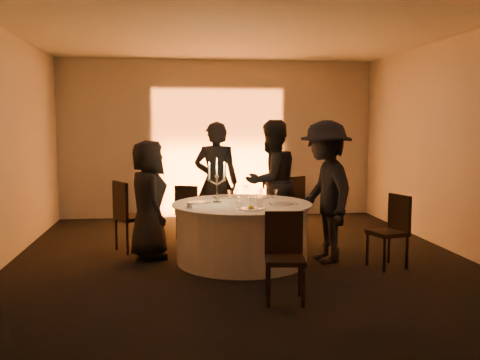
{
  "coord_description": "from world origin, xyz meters",
  "views": [
    {
      "loc": [
        -0.89,
        -6.75,
        1.79
      ],
      "look_at": [
        0.0,
        0.2,
        1.05
      ],
      "focal_mm": 40.0,
      "sensor_mm": 36.0,
      "label": 1
    }
  ],
  "objects": [
    {
      "name": "plate_front",
      "position": [
        0.04,
        -0.52,
        0.79
      ],
      "size": [
        0.36,
        0.29,
        0.08
      ],
      "color": "white",
      "rests_on": "banquet_table"
    },
    {
      "name": "tumbler_b",
      "position": [
        -0.08,
        -0.33,
        0.82
      ],
      "size": [
        0.07,
        0.07,
        0.09
      ],
      "primitive_type": "cylinder",
      "color": "silver",
      "rests_on": "banquet_table"
    },
    {
      "name": "tumbler_c",
      "position": [
        0.13,
        0.01,
        0.82
      ],
      "size": [
        0.07,
        0.07,
        0.09
      ],
      "primitive_type": "cylinder",
      "color": "silver",
      "rests_on": "banquet_table"
    },
    {
      "name": "wine_glass_g",
      "position": [
        0.41,
        -0.16,
        0.91
      ],
      "size": [
        0.07,
        0.07,
        0.19
      ],
      "color": "silver",
      "rests_on": "banquet_table"
    },
    {
      "name": "chair_right",
      "position": [
        1.83,
        -0.48,
        0.51
      ],
      "size": [
        0.49,
        0.49,
        0.91
      ],
      "rotation": [
        0.0,
        0.0,
        -1.3
      ],
      "color": "black",
      "rests_on": "floor"
    },
    {
      "name": "plate_left",
      "position": [
        -0.52,
        0.11,
        0.78
      ],
      "size": [
        0.36,
        0.27,
        0.01
      ],
      "color": "white",
      "rests_on": "banquet_table"
    },
    {
      "name": "wine_glass_c",
      "position": [
        0.09,
        0.41,
        0.91
      ],
      "size": [
        0.07,
        0.07,
        0.19
      ],
      "color": "silver",
      "rests_on": "banquet_table"
    },
    {
      "name": "chair_back_left",
      "position": [
        -0.64,
        1.5,
        0.47
      ],
      "size": [
        0.48,
        0.48,
        0.85
      ],
      "rotation": [
        0.0,
        0.0,
        2.77
      ],
      "color": "black",
      "rests_on": "floor"
    },
    {
      "name": "candelabra",
      "position": [
        -0.32,
        0.04,
        0.97
      ],
      "size": [
        0.25,
        0.12,
        0.59
      ],
      "color": "silver",
      "rests_on": "banquet_table"
    },
    {
      "name": "wine_glass_e",
      "position": [
        0.21,
        -0.2,
        0.91
      ],
      "size": [
        0.07,
        0.07,
        0.19
      ],
      "color": "silver",
      "rests_on": "banquet_table"
    },
    {
      "name": "plate_right",
      "position": [
        0.51,
        -0.15,
        0.78
      ],
      "size": [
        0.36,
        0.26,
        0.01
      ],
      "color": "white",
      "rests_on": "banquet_table"
    },
    {
      "name": "banquet_table",
      "position": [
        0.0,
        0.0,
        0.38
      ],
      "size": [
        1.8,
        1.8,
        0.77
      ],
      "color": "black",
      "rests_on": "floor"
    },
    {
      "name": "coffee_cup",
      "position": [
        -0.68,
        -0.3,
        0.8
      ],
      "size": [
        0.11,
        0.11,
        0.07
      ],
      "color": "white",
      "rests_on": "banquet_table"
    },
    {
      "name": "wine_glass_b",
      "position": [
        -0.18,
        -0.15,
        0.91
      ],
      "size": [
        0.07,
        0.07,
        0.19
      ],
      "color": "silver",
      "rests_on": "banquet_table"
    },
    {
      "name": "wall_back",
      "position": [
        0.0,
        3.5,
        1.5
      ],
      "size": [
        7.0,
        0.0,
        7.0
      ],
      "primitive_type": "plane",
      "rotation": [
        1.57,
        0.0,
        0.0
      ],
      "color": "#BBB4AD",
      "rests_on": "floor"
    },
    {
      "name": "chair_front",
      "position": [
        0.23,
        -1.54,
        0.5
      ],
      "size": [
        0.44,
        0.44,
        0.89
      ],
      "rotation": [
        0.0,
        0.0,
        -0.14
      ],
      "color": "black",
      "rests_on": "floor"
    },
    {
      "name": "uplighter_fixture",
      "position": [
        0.0,
        3.2,
        0.05
      ],
      "size": [
        0.25,
        0.12,
        0.1
      ],
      "primitive_type": "cube",
      "color": "black",
      "rests_on": "floor"
    },
    {
      "name": "plate_back_right",
      "position": [
        0.32,
        0.49,
        0.78
      ],
      "size": [
        0.35,
        0.28,
        0.01
      ],
      "color": "white",
      "rests_on": "banquet_table"
    },
    {
      "name": "floor",
      "position": [
        0.0,
        0.0,
        0.0
      ],
      "size": [
        7.0,
        7.0,
        0.0
      ],
      "primitive_type": "plane",
      "color": "black",
      "rests_on": "ground"
    },
    {
      "name": "plate_back_left",
      "position": [
        -0.15,
        0.55,
        0.78
      ],
      "size": [
        0.36,
        0.28,
        0.01
      ],
      "color": "white",
      "rests_on": "banquet_table"
    },
    {
      "name": "tumbler_a",
      "position": [
        0.18,
        -0.32,
        0.82
      ],
      "size": [
        0.07,
        0.07,
        0.09
      ],
      "primitive_type": "cylinder",
      "color": "silver",
      "rests_on": "banquet_table"
    },
    {
      "name": "guest_back_left",
      "position": [
        -0.23,
        1.24,
        0.91
      ],
      "size": [
        0.73,
        0.55,
        1.82
      ],
      "primitive_type": "imported",
      "rotation": [
        0.0,
        0.0,
        2.96
      ],
      "color": "black",
      "rests_on": "floor"
    },
    {
      "name": "wall_right",
      "position": [
        3.0,
        0.0,
        1.5
      ],
      "size": [
        0.0,
        7.0,
        7.0
      ],
      "primitive_type": "plane",
      "rotation": [
        1.57,
        0.0,
        -1.57
      ],
      "color": "#BBB4AD",
      "rests_on": "floor"
    },
    {
      "name": "chair_left",
      "position": [
        -1.51,
        0.76,
        0.56
      ],
      "size": [
        0.59,
        0.59,
        0.99
      ],
      "rotation": [
        0.0,
        0.0,
        2.08
      ],
      "color": "black",
      "rests_on": "floor"
    },
    {
      "name": "guest_left",
      "position": [
        -1.2,
        0.35,
        0.79
      ],
      "size": [
        0.7,
        0.88,
        1.58
      ],
      "primitive_type": "imported",
      "rotation": [
        0.0,
        0.0,
        1.86
      ],
      "color": "black",
      "rests_on": "floor"
    },
    {
      "name": "wine_glass_a",
      "position": [
        0.26,
        0.03,
        0.91
      ],
      "size": [
        0.07,
        0.07,
        0.19
      ],
      "color": "silver",
      "rests_on": "banquet_table"
    },
    {
      "name": "wine_glass_d",
      "position": [
        0.12,
        0.33,
        0.91
      ],
      "size": [
        0.07,
        0.07,
        0.19
      ],
      "color": "silver",
      "rests_on": "banquet_table"
    },
    {
      "name": "chair_back_right",
      "position": [
        0.95,
        1.43,
        0.55
      ],
      "size": [
        0.58,
        0.58,
        0.97
      ],
      "rotation": [
        0.0,
        0.0,
        -2.6
      ],
      "color": "black",
      "rests_on": "floor"
    },
    {
      "name": "guest_back_right",
      "position": [
        0.58,
        1.03,
        0.92
      ],
      "size": [
        1.13,
        1.05,
        1.85
      ],
      "primitive_type": "imported",
      "rotation": [
        0.0,
        0.0,
        -2.63
      ],
      "color": "black",
      "rests_on": "floor"
    },
    {
      "name": "ceiling",
      "position": [
        0.0,
        0.0,
        3.0
      ],
      "size": [
        7.0,
        7.0,
        0.0
      ],
      "primitive_type": "plane",
      "rotation": [
        3.14,
        0.0,
        0.0
      ],
      "color": "silver",
      "rests_on": "wall_back"
    },
    {
      "name": "guest_right",
      "position": [
        1.07,
        -0.11,
        0.92
      ],
      "size": [
        0.8,
        1.25,
        1.83
      ],
      "primitive_type": "imported",
      "rotation": [
        0.0,
        0.0,
        -1.47
      ],
      "color": "black",
      "rests_on": "floor"
    },
    {
      "name": "wine_glass_f",
      "position": [
        -0.09,
        -0.02,
        0.91
      ],
      "size": [
        0.07,
        0.07,
        0.19
      ],
      "color": "silver",
      "rests_on": "banquet_table"
    },
    {
      "name": "wall_front",
      "position": [
        0.0,
        -3.5,
        1.5
      ],
      "size": [
        7.0,
        0.0,
        7.0
      ],
      "primitive_type": "plane",
      "rotation": [
        -1.57,
        0.0,
        0.0
      ],
      "color": "#BBB4AD",
      "rests_on": "floor"
    },
    {
      "name": "tumbler_d",
      "position": [
        0.25,
        0.21,
        0.82
      ],
      "size": [
        0.07,
        0.07,
        0.09
      ],
      "primitive_type": "cylinder",
      "color": "silver",
      "rests_on": "banquet_table"
    }
  ]
}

